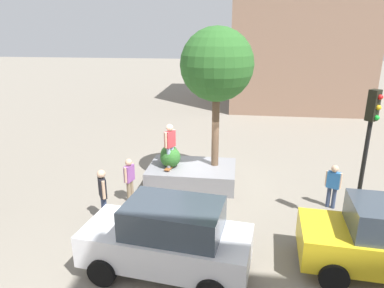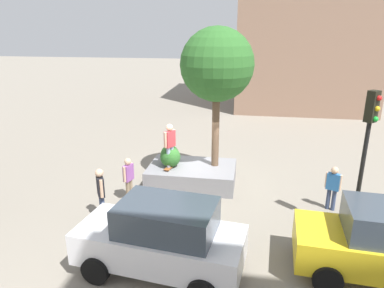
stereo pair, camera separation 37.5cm
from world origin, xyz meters
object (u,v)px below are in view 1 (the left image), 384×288
traffic_light_median (368,138)px  pedestrian_crossing (103,191)px  plaza_tree (217,65)px  passerby_with_bag (333,183)px  skateboard (170,167)px  police_car (168,238)px  bystander_watching (129,177)px  planter_ledge (192,175)px  skateboarder (170,143)px

traffic_light_median → pedestrian_crossing: size_ratio=2.51×
plaza_tree → pedestrian_crossing: plaza_tree is taller
traffic_light_median → passerby_with_bag: 2.50m
skateboard → police_car: size_ratio=0.19×
bystander_watching → passerby_with_bag: bearing=-176.6°
police_car → bystander_watching: (2.11, -3.60, -0.06)m
planter_ledge → skateboard: bearing=24.3°
planter_ledge → skateboard: size_ratio=4.05×
skateboarder → pedestrian_crossing: size_ratio=0.98×
police_car → passerby_with_bag: police_car is taller
skateboarder → police_car: skateboarder is taller
plaza_tree → skateboarder: (1.65, 0.60, -2.79)m
planter_ledge → traffic_light_median: bearing=153.1°
bystander_watching → skateboarder: bearing=-131.2°
bystander_watching → planter_ledge: bearing=-139.0°
planter_ledge → police_car: bearing=91.4°
police_car → traffic_light_median: size_ratio=1.00×
skateboard → traffic_light_median: (-6.09, 2.34, 2.13)m
planter_ledge → police_car: size_ratio=0.78×
plaza_tree → passerby_with_bag: bearing=159.2°
skateboard → police_car: bearing=100.5°
skateboard → bystander_watching: bearing=48.8°
plaza_tree → bystander_watching: (2.84, 1.96, -3.66)m
traffic_light_median → bystander_watching: bearing=-7.7°
plaza_tree → traffic_light_median: 5.58m
plaza_tree → police_car: bearing=82.5°
bystander_watching → skateboard: bearing=-131.2°
planter_ledge → plaza_tree: bearing=-164.0°
skateboard → pedestrian_crossing: pedestrian_crossing is taller
skateboarder → passerby_with_bag: size_ratio=1.09×
planter_ledge → skateboard: (0.78, 0.35, 0.43)m
plaza_tree → skateboarder: size_ratio=3.11×
skateboard → skateboarder: bearing=180.0°
skateboard → police_car: police_car is taller
plaza_tree → pedestrian_crossing: (3.27, 3.34, -3.59)m
bystander_watching → passerby_with_bag: (-6.92, -0.41, -0.02)m
planter_ledge → skateboard: skateboard is taller
planter_ledge → skateboard: 0.96m
skateboard → skateboarder: 0.98m
pedestrian_crossing → bystander_watching: pedestrian_crossing is taller
police_car → traffic_light_median: 6.12m
pedestrian_crossing → passerby_with_bag: pedestrian_crossing is taller
planter_ledge → passerby_with_bag: passerby_with_bag is taller
pedestrian_crossing → bystander_watching: (-0.43, -1.38, -0.08)m
police_car → pedestrian_crossing: (2.53, -2.22, 0.02)m
plaza_tree → bystander_watching: 5.03m
plaza_tree → skateboard: (1.65, 0.60, -3.78)m
skateboarder → pedestrian_crossing: skateboarder is taller
plaza_tree → passerby_with_bag: plaza_tree is taller
plaza_tree → traffic_light_median: (-4.44, 2.94, -1.64)m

